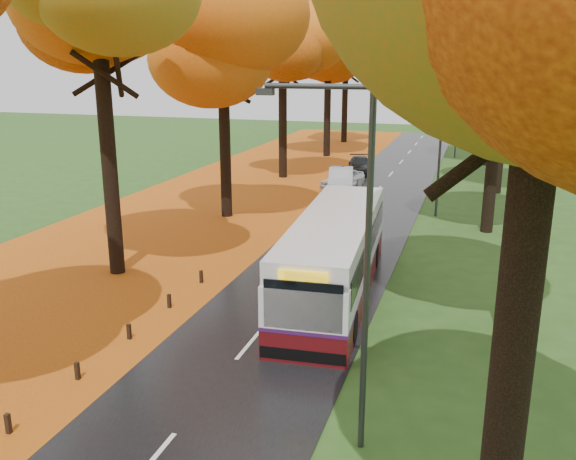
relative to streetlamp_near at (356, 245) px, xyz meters
The scene contains 13 objects.
road 18.07m from the streetlamp_near, 103.07° to the left, with size 6.50×90.00×0.04m, color black.
centre_line 18.07m from the streetlamp_near, 103.07° to the left, with size 0.12×90.00×0.01m, color silver.
leaf_verge 21.88m from the streetlamp_near, 127.29° to the left, with size 12.00×90.00×0.02m, color maroon.
leaf_drift 18.97m from the streetlamp_near, 112.37° to the left, with size 0.90×90.00×0.01m, color orange.
trees_left 22.59m from the streetlamp_near, 120.27° to the left, with size 9.20×74.00×13.88m.
trees_right 19.83m from the streetlamp_near, 80.27° to the left, with size 9.30×74.20×13.96m.
streetlamp_near is the anchor object (origin of this frame).
streetlamp_mid 22.00m from the streetlamp_near, 90.00° to the left, with size 2.45×0.18×8.00m.
streetlamp_far 44.00m from the streetlamp_near, 90.00° to the left, with size 2.45×0.18×8.00m.
bus 9.59m from the streetlamp_near, 105.62° to the left, with size 3.39×11.41×2.96m.
car_white 28.65m from the streetlamp_near, 102.83° to the left, with size 1.55×3.84×1.31m, color silver.
car_silver 28.06m from the streetlamp_near, 103.10° to the left, with size 1.57×4.50×1.48m, color #AAADB2.
car_dark 34.66m from the streetlamp_near, 100.54° to the left, with size 1.68×4.13×1.20m, color black.
Camera 1 is at (6.21, -3.86, 8.40)m, focal length 38.00 mm.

